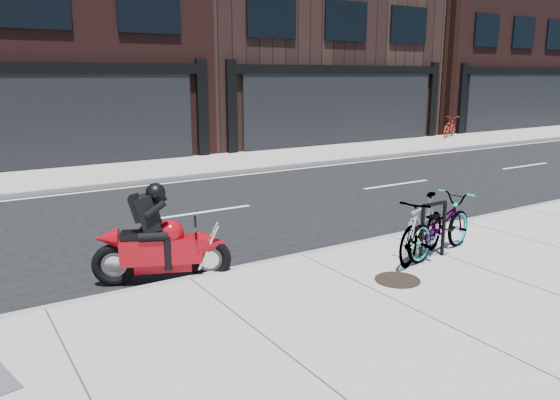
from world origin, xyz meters
TOP-DOWN VIEW (x-y plane):
  - ground at (0.00, 0.00)m, footprint 120.00×120.00m
  - sidewalk_near at (0.00, -5.00)m, footprint 60.00×6.00m
  - sidewalk_far at (0.00, 7.75)m, footprint 60.00×3.50m
  - building_mideast at (10.00, 14.50)m, footprint 12.00×10.00m
  - building_east at (22.00, 14.50)m, footprint 10.00×10.00m
  - bike_rack at (1.71, -3.23)m, footprint 0.56×0.07m
  - bicycle_front at (1.95, -3.15)m, footprint 1.99×1.06m
  - bicycle_rear at (1.53, -3.16)m, footprint 1.81×1.11m
  - motorcycle at (-2.19, -1.64)m, footprint 1.95×1.09m
  - bicycle_far at (15.87, 8.70)m, footprint 1.89×1.38m
  - manhole_cover at (0.53, -3.67)m, footprint 0.76×0.76m

SIDE VIEW (x-z plane):
  - ground at x=0.00m, z-range 0.00..0.00m
  - sidewalk_near at x=0.00m, z-range 0.00..0.13m
  - sidewalk_far at x=0.00m, z-range 0.00..0.13m
  - manhole_cover at x=0.53m, z-range 0.13..0.15m
  - bicycle_far at x=15.87m, z-range 0.13..1.08m
  - motorcycle at x=-2.19m, z-range -0.14..1.39m
  - bicycle_front at x=1.95m, z-range 0.13..1.12m
  - bicycle_rear at x=1.53m, z-range 0.13..1.18m
  - bike_rack at x=1.71m, z-range 0.21..1.15m
  - building_mideast at x=10.00m, z-range 0.00..12.50m
  - building_east at x=22.00m, z-range 0.00..13.00m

